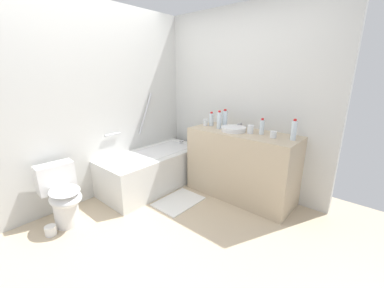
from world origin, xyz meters
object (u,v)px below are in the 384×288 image
Objects in this scene: drinking_glass_0 at (273,134)px; toilet_paper_roll at (51,230)px; water_bottle_3 at (294,130)px; toilet at (62,195)px; water_bottle_2 at (211,119)px; water_bottle_1 at (219,120)px; water_bottle_4 at (225,119)px; bath_mat at (179,201)px; sink_faucet at (241,126)px; water_bottle_0 at (262,127)px; drinking_glass_2 at (205,122)px; bathtub at (154,168)px; sink_basin at (234,129)px; drinking_glass_1 at (250,129)px.

toilet_paper_roll is at bearing 144.12° from drinking_glass_0.
toilet is at bearing 136.49° from water_bottle_3.
water_bottle_2 is 0.94m from drinking_glass_0.
water_bottle_1 is 0.96× the size of water_bottle_4.
drinking_glass_0 is at bearing 102.32° from water_bottle_3.
sink_faucet is at bearing -25.37° from bath_mat.
water_bottle_0 is 2.19× the size of drinking_glass_2.
bathtub is at bearing 79.99° from bath_mat.
sink_faucet is at bearing -23.28° from toilet_paper_roll.
water_bottle_3 is (-0.02, -0.38, 0.02)m from water_bottle_0.
water_bottle_2 is 0.82× the size of water_bottle_3.
toilet is at bearing 26.35° from toilet_paper_roll.
bathtub is at bearing 117.91° from sink_basin.
water_bottle_4 is (1.87, -0.84, 0.67)m from toilet.
water_bottle_4 reaches higher than water_bottle_1.
water_bottle_4 is at bearing -15.10° from bath_mat.
water_bottle_4 is (0.00, -0.23, 0.03)m from water_bottle_2.
water_bottle_0 is at bearing -86.05° from drinking_glass_2.
water_bottle_1 is at bearing -14.51° from bath_mat.
drinking_glass_0 reaches higher than sink_basin.
sink_faucet is 1.30m from bath_mat.
drinking_glass_0 is at bearing -90.43° from drinking_glass_2.
water_bottle_0 and water_bottle_2 have the same top height.
sink_faucet is 0.77× the size of water_bottle_2.
drinking_glass_0 is (-0.05, 0.21, -0.07)m from water_bottle_3.
water_bottle_3 reaches higher than bath_mat.
sink_basin is at bearing -31.58° from bath_mat.
water_bottle_3 reaches higher than drinking_glass_0.
water_bottle_4 is 0.42× the size of bath_mat.
toilet is 2.78× the size of water_bottle_1.
drinking_glass_1 is (-0.05, -0.64, -0.04)m from water_bottle_2.
water_bottle_4 is at bearing 84.82° from drinking_glass_0.
water_bottle_3 reaches higher than toilet_paper_roll.
water_bottle_4 reaches higher than sink_faucet.
sink_faucet is (0.19, 0.00, 0.01)m from sink_basin.
sink_basin is at bearing 63.92° from toilet.
drinking_glass_0 is at bearing -88.02° from water_bottle_1.
water_bottle_1 reaches higher than toilet.
bathtub reaches higher than toilet.
toilet is at bearing 155.65° from water_bottle_1.
drinking_glass_0 is at bearing -107.49° from sink_faucet.
water_bottle_3 is (1.85, -1.76, 0.67)m from toilet.
water_bottle_2 is at bearing 89.12° from water_bottle_3.
bathtub is 2.26× the size of toilet.
toilet_paper_roll is at bearing -59.65° from toilet.
drinking_glass_2 reaches higher than bath_mat.
water_bottle_3 is at bearing -92.85° from water_bottle_0.
toilet is 2.45m from drinking_glass_0.
drinking_glass_0 is at bearing -110.17° from water_bottle_0.
water_bottle_1 reaches higher than drinking_glass_0.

